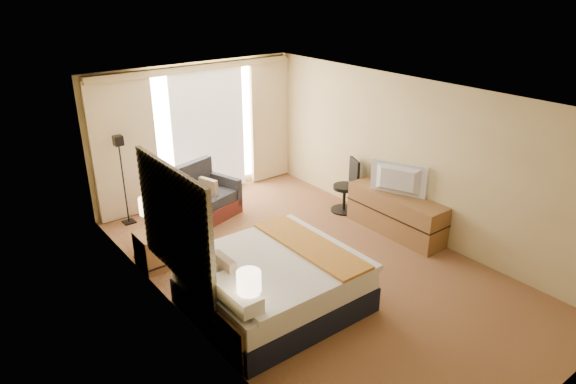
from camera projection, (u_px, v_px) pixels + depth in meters
floor at (312, 266)px, 7.76m from camera, size 4.20×7.00×0.02m
ceiling at (316, 96)px, 6.74m from camera, size 4.20×7.00×0.02m
wall_back at (196, 132)px, 9.80m from camera, size 4.20×0.02×2.60m
wall_front at (561, 302)px, 4.70m from camera, size 4.20×0.02×2.60m
wall_left at (179, 228)px, 6.07m from camera, size 0.02×7.00×2.60m
wall_right at (411, 157)px, 8.43m from camera, size 0.02×7.00×2.60m
headboard at (174, 223)px, 6.25m from camera, size 0.06×1.85×1.50m
nightstand_left at (247, 336)px, 5.83m from camera, size 0.45×0.52×0.55m
nightstand_right at (154, 250)px, 7.66m from camera, size 0.45×0.52×0.55m
media_dresser at (396, 214)px, 8.65m from camera, size 0.50×1.80×0.70m
window at (208, 129)px, 9.91m from camera, size 2.30×0.02×2.30m
curtains at (198, 127)px, 9.67m from camera, size 4.12×0.19×2.56m
bed at (273, 282)px, 6.69m from camera, size 2.06×1.89×1.00m
loveseat at (194, 204)px, 9.09m from camera, size 1.73×1.25×0.97m
floor_lamp at (121, 162)px, 8.69m from camera, size 0.20×0.20×1.60m
desk_chair at (347, 188)px, 9.43m from camera, size 0.50×0.50×1.00m
lamp_left at (249, 282)px, 5.56m from camera, size 0.27×0.27×0.57m
lamp_right at (149, 207)px, 7.33m from camera, size 0.28×0.28×0.60m
tissue_box at (258, 312)px, 5.73m from camera, size 0.15×0.15×0.10m
telephone at (156, 231)px, 7.56m from camera, size 0.21×0.19×0.07m
television at (397, 180)px, 8.38m from camera, size 0.49×0.92×0.54m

